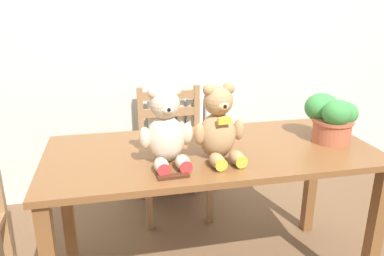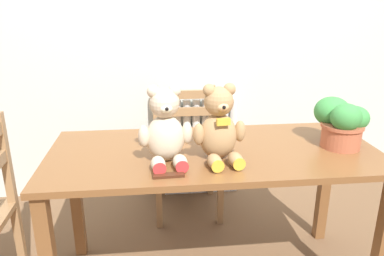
% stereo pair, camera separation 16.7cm
% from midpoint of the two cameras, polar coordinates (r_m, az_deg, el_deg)
% --- Properties ---
extents(wall_back, '(8.00, 0.04, 2.60)m').
position_cam_midpoint_polar(wall_back, '(2.76, -4.68, 15.68)').
color(wall_back, silver).
rests_on(wall_back, ground_plane).
extents(radiator, '(0.58, 0.10, 0.76)m').
position_cam_midpoint_polar(radiator, '(2.92, -2.64, -3.47)').
color(radiator, silver).
rests_on(radiator, ground_plane).
extents(dining_table, '(1.60, 0.71, 0.76)m').
position_cam_midpoint_polar(dining_table, '(1.87, 0.39, -6.25)').
color(dining_table, brown).
rests_on(dining_table, ground_plane).
extents(wooden_chair_behind, '(0.45, 0.46, 0.87)m').
position_cam_midpoint_polar(wooden_chair_behind, '(2.66, -4.71, -3.43)').
color(wooden_chair_behind, '#997047').
rests_on(wooden_chair_behind, ground_plane).
extents(teddy_bear_left, '(0.25, 0.25, 0.35)m').
position_cam_midpoint_polar(teddy_bear_left, '(1.64, -6.90, -0.44)').
color(teddy_bear_left, beige).
rests_on(teddy_bear_left, dining_table).
extents(teddy_bear_right, '(0.25, 0.25, 0.35)m').
position_cam_midpoint_polar(teddy_bear_right, '(1.68, 1.30, 0.13)').
color(teddy_bear_right, tan).
rests_on(teddy_bear_right, dining_table).
extents(potted_plant, '(0.24, 0.28, 0.24)m').
position_cam_midpoint_polar(potted_plant, '(2.00, 18.26, 1.59)').
color(potted_plant, '#B25B3D').
rests_on(potted_plant, dining_table).
extents(chocolate_bar, '(0.13, 0.04, 0.01)m').
position_cam_midpoint_polar(chocolate_bar, '(1.55, -5.98, -7.41)').
color(chocolate_bar, '#472314').
rests_on(chocolate_bar, dining_table).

